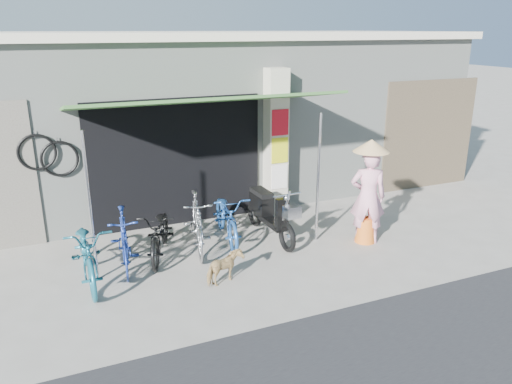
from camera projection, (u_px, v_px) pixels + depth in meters
name	position (u px, v px, depth m)	size (l,w,h in m)	color
ground	(291.00, 265.00, 8.26)	(80.00, 80.00, 0.00)	gray
bicycle_shop	(197.00, 110.00, 12.13)	(12.30, 5.30, 3.66)	#A1A69E
shop_pillar	(275.00, 143.00, 10.25)	(0.42, 0.44, 3.00)	beige
awning	(204.00, 103.00, 8.56)	(4.60, 1.88, 2.72)	#325D2A
neighbour_right	(429.00, 135.00, 11.98)	(2.60, 0.06, 2.60)	brown
bike_teal	(88.00, 252.00, 7.59)	(0.66, 1.89, 1.00)	#185C70
bike_blue	(124.00, 240.00, 8.04)	(0.45, 1.61, 0.97)	navy
bike_black	(160.00, 232.00, 8.46)	(0.58, 1.67, 0.88)	black
bike_silver	(197.00, 223.00, 8.68)	(0.48, 1.69, 1.01)	#A6A7AB
bike_navy	(227.00, 216.00, 9.08)	(0.63, 1.80, 0.95)	#215198
street_dog	(225.00, 268.00, 7.60)	(0.28, 0.61, 0.52)	tan
moped	(269.00, 213.00, 9.23)	(0.53, 1.87, 1.06)	black
nun	(368.00, 193.00, 8.89)	(0.75, 0.66, 1.91)	pink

